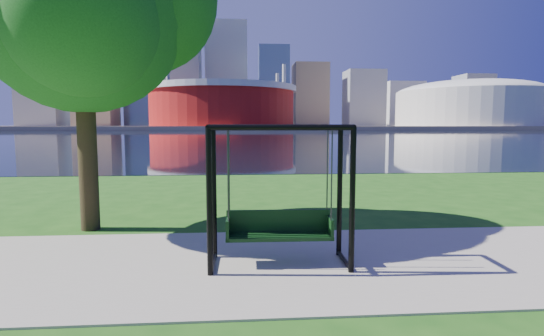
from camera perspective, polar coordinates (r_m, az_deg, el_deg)
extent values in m
plane|color=#1E5114|center=(7.53, 2.05, -11.51)|extent=(900.00, 900.00, 0.00)
cube|color=#9E937F|center=(7.05, 2.52, -12.59)|extent=(120.00, 4.00, 0.03)
cube|color=black|center=(109.17, -4.05, 4.53)|extent=(900.00, 180.00, 0.02)
cube|color=#937F60|center=(313.15, -4.34, 5.47)|extent=(900.00, 228.00, 2.00)
cylinder|color=maroon|center=(242.56, -6.70, 8.22)|extent=(80.00, 80.00, 22.00)
cylinder|color=silver|center=(243.16, -6.73, 10.46)|extent=(83.00, 83.00, 3.00)
cylinder|color=silver|center=(262.69, 0.73, 9.16)|extent=(2.00, 2.00, 32.00)
cylinder|color=silver|center=(264.98, -13.77, 8.96)|extent=(2.00, 2.00, 32.00)
cylinder|color=silver|center=(227.62, -15.33, 9.49)|extent=(2.00, 2.00, 32.00)
cylinder|color=silver|center=(224.95, 1.62, 9.73)|extent=(2.00, 2.00, 32.00)
cylinder|color=beige|center=(277.81, 25.01, 7.20)|extent=(84.00, 84.00, 20.00)
ellipsoid|color=beige|center=(278.27, 25.09, 9.05)|extent=(84.00, 84.00, 15.12)
cube|color=gray|center=(347.70, -28.53, 10.11)|extent=(28.00, 28.00, 62.00)
cube|color=#998466|center=(325.71, -22.77, 13.00)|extent=(26.00, 26.00, 88.00)
cube|color=slate|center=(342.55, -16.54, 13.41)|extent=(30.00, 24.00, 95.00)
cube|color=gray|center=(316.62, -11.81, 12.08)|extent=(24.00, 24.00, 72.00)
cube|color=silver|center=(344.57, -6.11, 12.31)|extent=(32.00, 28.00, 80.00)
cube|color=slate|center=(319.49, 0.19, 10.88)|extent=(22.00, 22.00, 58.00)
cube|color=#998466|center=(337.64, 5.13, 9.73)|extent=(26.00, 26.00, 48.00)
cube|color=gray|center=(336.73, 12.23, 9.12)|extent=(28.00, 24.00, 42.00)
cube|color=silver|center=(373.19, 17.06, 8.19)|extent=(30.00, 26.00, 36.00)
cube|color=gray|center=(376.75, 25.37, 8.18)|extent=(24.00, 24.00, 40.00)
cube|color=#998466|center=(410.25, 29.18, 7.20)|extent=(26.00, 26.00, 32.00)
cylinder|color=black|center=(6.25, -8.42, -4.74)|extent=(0.09, 0.09, 2.20)
cylinder|color=black|center=(6.42, 10.74, -4.50)|extent=(0.09, 0.09, 2.20)
cylinder|color=black|center=(7.10, -7.81, -3.48)|extent=(0.09, 0.09, 2.20)
cylinder|color=black|center=(7.24, 9.08, -3.31)|extent=(0.09, 0.09, 2.20)
cylinder|color=black|center=(6.14, 1.31, 5.48)|extent=(2.11, 0.13, 0.09)
cylinder|color=black|center=(7.00, 0.73, 5.51)|extent=(2.11, 0.13, 0.09)
cylinder|color=black|center=(6.58, -8.24, 5.44)|extent=(0.10, 0.86, 0.09)
cylinder|color=black|center=(6.92, -7.98, -12.46)|extent=(0.09, 0.86, 0.07)
cylinder|color=black|center=(6.74, 10.02, 5.42)|extent=(0.10, 0.86, 0.09)
cylinder|color=black|center=(7.07, 9.72, -12.09)|extent=(0.09, 0.86, 0.07)
cube|color=black|center=(6.80, 0.98, -9.19)|extent=(1.69, 0.46, 0.06)
cube|color=black|center=(6.93, 0.86, -7.11)|extent=(1.68, 0.08, 0.36)
cube|color=black|center=(6.76, -5.95, -8.15)|extent=(0.06, 0.43, 0.33)
cube|color=black|center=(6.88, 7.79, -7.93)|extent=(0.06, 0.43, 0.33)
cylinder|color=#303135|center=(6.43, -5.93, -1.17)|extent=(0.02, 0.02, 1.39)
cylinder|color=#303135|center=(6.55, 8.03, -1.07)|extent=(0.02, 0.02, 1.39)
cylinder|color=#303135|center=(6.78, -5.80, -0.81)|extent=(0.02, 0.02, 1.39)
cylinder|color=#303135|center=(6.90, 7.45, -0.72)|extent=(0.02, 0.02, 1.39)
cylinder|color=black|center=(9.78, -23.62, 3.64)|extent=(0.39, 0.39, 3.91)
sphere|color=#174F17|center=(10.07, -24.26, 18.98)|extent=(4.27, 4.27, 4.27)
sphere|color=#174F17|center=(8.95, -24.10, 17.80)|extent=(2.84, 2.84, 2.84)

